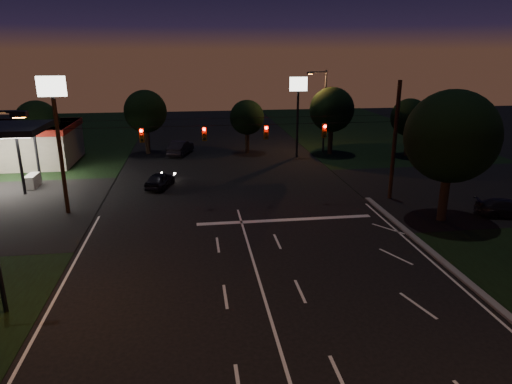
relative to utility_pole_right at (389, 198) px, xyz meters
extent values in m
plane|color=black|center=(-12.00, -15.00, 0.00)|extent=(140.00, 140.00, 0.00)
cube|color=black|center=(8.00, 1.00, 0.00)|extent=(20.00, 16.00, 0.02)
cube|color=silver|center=(-9.00, -3.50, 0.01)|extent=(12.00, 0.50, 0.01)
cylinder|color=black|center=(0.00, 0.00, 0.00)|extent=(0.30, 0.30, 9.00)
cylinder|color=black|center=(-24.00, 0.00, 0.00)|extent=(0.28, 0.28, 8.00)
cylinder|color=black|center=(-12.00, 0.00, 6.00)|extent=(24.00, 0.03, 0.03)
cylinder|color=black|center=(-12.00, 0.00, 6.50)|extent=(24.00, 0.02, 0.02)
cube|color=#3F3307|center=(-18.50, 0.00, 5.45)|extent=(0.32, 0.26, 1.00)
sphere|color=#FF0705|center=(-18.50, -0.16, 5.78)|extent=(0.22, 0.22, 0.22)
sphere|color=black|center=(-18.50, -0.16, 5.45)|extent=(0.20, 0.20, 0.20)
sphere|color=black|center=(-18.50, -0.16, 5.12)|extent=(0.20, 0.20, 0.20)
cube|color=#3F3307|center=(-14.20, 0.00, 5.45)|extent=(0.32, 0.26, 1.00)
sphere|color=#FF0705|center=(-14.20, -0.16, 5.78)|extent=(0.22, 0.22, 0.22)
sphere|color=black|center=(-14.20, -0.16, 5.45)|extent=(0.20, 0.20, 0.20)
sphere|color=black|center=(-14.20, -0.16, 5.12)|extent=(0.20, 0.20, 0.20)
cube|color=#3F3307|center=(-9.80, 0.00, 5.45)|extent=(0.32, 0.26, 1.00)
sphere|color=#FF0705|center=(-9.80, -0.16, 5.78)|extent=(0.22, 0.22, 0.22)
sphere|color=black|center=(-9.80, -0.16, 5.45)|extent=(0.20, 0.20, 0.20)
sphere|color=black|center=(-9.80, -0.16, 5.12)|extent=(0.20, 0.20, 0.20)
cube|color=#3F3307|center=(-5.50, 0.00, 5.45)|extent=(0.32, 0.26, 1.00)
sphere|color=#FF0705|center=(-5.50, -0.16, 5.78)|extent=(0.22, 0.22, 0.22)
sphere|color=black|center=(-5.50, -0.16, 5.45)|extent=(0.20, 0.20, 0.20)
sphere|color=black|center=(-5.50, -0.16, 5.12)|extent=(0.20, 0.20, 0.20)
cube|color=gray|center=(-34.00, 16.00, 2.00)|extent=(14.00, 8.00, 4.00)
cube|color=gray|center=(-28.50, 7.00, 0.55)|extent=(0.80, 2.00, 1.10)
cylinder|color=black|center=(-28.50, 5.00, 2.40)|extent=(0.24, 0.24, 4.80)
cylinder|color=black|center=(-28.50, 9.00, 2.40)|extent=(0.24, 0.24, 4.80)
cylinder|color=black|center=(-26.00, 7.00, 3.75)|extent=(0.24, 0.24, 7.50)
cube|color=white|center=(-26.00, 7.00, 8.30)|extent=(2.20, 0.30, 1.60)
cylinder|color=black|center=(-4.00, 15.00, 3.50)|extent=(0.24, 0.24, 7.00)
cube|color=white|center=(-4.00, 15.00, 7.70)|extent=(1.80, 0.30, 1.40)
cube|color=black|center=(-21.70, -13.00, 8.70)|extent=(0.60, 0.35, 0.22)
cube|color=orange|center=(-21.70, -13.00, 8.58)|extent=(0.45, 0.25, 0.04)
cylinder|color=black|center=(-0.50, 17.00, 4.50)|extent=(0.20, 0.20, 9.00)
cylinder|color=black|center=(-1.40, 17.00, 8.80)|extent=(1.80, 0.12, 0.12)
cube|color=black|center=(-2.30, 17.00, 8.70)|extent=(0.60, 0.35, 0.22)
cube|color=orange|center=(-2.30, 17.00, 8.58)|extent=(0.45, 0.25, 0.04)
cylinder|color=black|center=(1.50, -5.00, 2.00)|extent=(0.60, 0.60, 4.00)
sphere|color=black|center=(1.50, -5.00, 5.76)|extent=(6.00, 6.00, 6.00)
sphere|color=black|center=(2.10, -4.55, 5.58)|extent=(4.50, 4.50, 4.50)
sphere|color=black|center=(0.90, -4.70, 5.62)|extent=(4.20, 4.20, 4.20)
cylinder|color=black|center=(-30.00, 15.00, 1.50)|extent=(0.49, 0.49, 3.00)
sphere|color=black|center=(-30.00, 15.00, 4.32)|extent=(4.20, 4.20, 4.20)
sphere|color=black|center=(-29.58, 15.32, 4.19)|extent=(3.15, 3.15, 3.15)
sphere|color=black|center=(-30.42, 15.21, 4.23)|extent=(2.94, 2.94, 2.94)
cylinder|color=black|center=(-20.00, 19.00, 1.62)|extent=(0.52, 0.52, 3.25)
sphere|color=black|center=(-20.00, 19.00, 4.68)|extent=(4.60, 4.60, 4.60)
sphere|color=black|center=(-19.54, 19.34, 4.54)|extent=(3.45, 3.45, 3.45)
sphere|color=black|center=(-20.46, 19.23, 4.58)|extent=(3.22, 3.22, 3.22)
cylinder|color=black|center=(-9.00, 18.00, 1.38)|extent=(0.47, 0.47, 2.75)
sphere|color=black|center=(-9.00, 18.00, 3.96)|extent=(3.80, 3.80, 3.80)
sphere|color=black|center=(-8.62, 18.28, 3.85)|extent=(2.85, 2.85, 2.85)
sphere|color=black|center=(-9.38, 18.19, 3.87)|extent=(2.66, 2.66, 2.66)
cylinder|color=black|center=(0.00, 16.00, 1.70)|extent=(0.53, 0.53, 3.40)
sphere|color=black|center=(0.00, 16.00, 4.90)|extent=(4.80, 4.80, 4.80)
sphere|color=black|center=(0.48, 16.36, 4.75)|extent=(3.60, 3.60, 3.60)
sphere|color=black|center=(-0.48, 16.24, 4.79)|extent=(3.36, 3.36, 3.36)
cylinder|color=black|center=(8.00, 14.00, 1.45)|extent=(0.48, 0.48, 2.90)
sphere|color=black|center=(8.00, 14.00, 4.18)|extent=(4.00, 4.00, 4.00)
sphere|color=black|center=(8.40, 14.30, 4.06)|extent=(3.00, 3.00, 3.00)
sphere|color=black|center=(7.60, 14.20, 4.09)|extent=(2.80, 2.80, 2.80)
imported|color=black|center=(-17.90, 5.50, 0.66)|extent=(2.64, 4.16, 1.32)
imported|color=black|center=(-16.41, 18.06, 0.77)|extent=(2.99, 4.94, 1.54)
imported|color=black|center=(6.38, -5.00, 0.62)|extent=(4.55, 2.76, 1.23)
camera|label=1|loc=(-15.01, -32.01, 11.11)|focal=32.00mm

